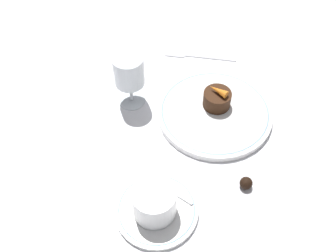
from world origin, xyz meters
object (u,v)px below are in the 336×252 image
coffee_cup (154,201)px  fork (192,55)px  dinner_plate (215,112)px  dessert_cake (217,99)px  wine_glass (129,73)px

coffee_cup → fork: (0.43, -0.10, -0.04)m
dinner_plate → coffee_cup: (-0.23, 0.14, 0.04)m
dinner_plate → coffee_cup: bearing=149.2°
coffee_cup → dessert_cake: 0.29m
coffee_cup → wine_glass: (0.28, 0.05, 0.04)m
coffee_cup → wine_glass: 0.29m
wine_glass → dessert_cake: size_ratio=2.09×
coffee_cup → fork: 0.44m
fork → dessert_cake: dessert_cake is taller
coffee_cup → wine_glass: wine_glass is taller
fork → dessert_cake: 0.19m
fork → dinner_plate: bearing=-170.3°
coffee_cup → wine_glass: size_ratio=0.83×
dinner_plate → dessert_cake: dessert_cake is taller
wine_glass → fork: size_ratio=0.72×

